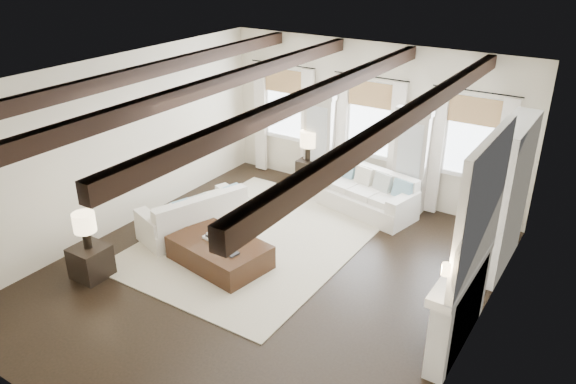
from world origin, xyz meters
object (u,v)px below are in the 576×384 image
Objects in this scene: sofa_left at (195,217)px; ottoman at (220,252)px; side_table_front at (91,262)px; side_table_back at (308,173)px; sofa_back at (368,195)px.

ottoman is at bearing -28.95° from sofa_left.
side_table_front is 5.07m from side_table_back.
sofa_back reaches higher than ottoman.
side_table_back is at bearing 77.23° from side_table_front.
sofa_left is at bearing 77.00° from side_table_front.
sofa_back is 3.45m from sofa_left.
side_table_front is at bearing -127.34° from ottoman.
sofa_left is 2.05m from side_table_front.
sofa_left is 1.30× the size of ottoman.
ottoman is (-1.23, -3.17, -0.12)m from sofa_back.
sofa_left reaches higher than ottoman.
sofa_left is 3.93× the size of side_table_front.
ottoman is at bearing -83.82° from side_table_back.
side_table_front is at bearing -103.00° from sofa_left.
side_table_front is (-2.73, -4.59, -0.06)m from sofa_back.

